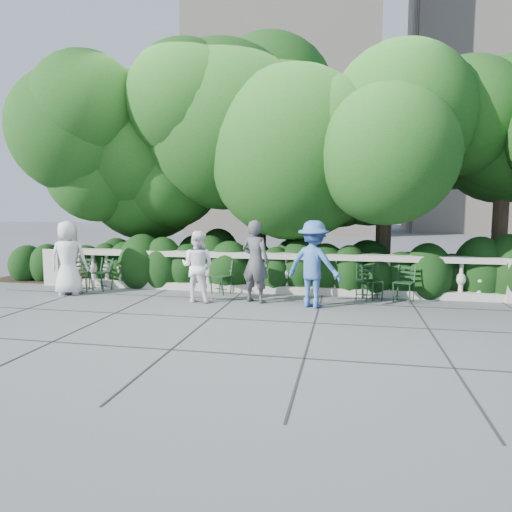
% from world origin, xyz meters
% --- Properties ---
extents(ground, '(90.00, 90.00, 0.00)m').
position_xyz_m(ground, '(0.00, 0.00, 0.00)').
color(ground, '#4A4D51').
rests_on(ground, ground).
extents(balustrade, '(12.00, 0.44, 1.00)m').
position_xyz_m(balustrade, '(0.00, 1.80, 0.49)').
color(balustrade, '#9E998E').
rests_on(balustrade, ground).
extents(shrub_hedge, '(15.00, 2.60, 1.70)m').
position_xyz_m(shrub_hedge, '(0.00, 3.00, 0.00)').
color(shrub_hedge, black).
rests_on(shrub_hedge, ground).
extents(tree_canopy, '(15.04, 6.52, 6.78)m').
position_xyz_m(tree_canopy, '(0.69, 3.19, 3.96)').
color(tree_canopy, '#3F3023').
rests_on(tree_canopy, ground).
extents(chair_a, '(0.60, 0.62, 0.84)m').
position_xyz_m(chair_a, '(-4.76, 1.10, 0.00)').
color(chair_a, black).
rests_on(chair_a, ground).
extents(chair_b, '(0.55, 0.58, 0.84)m').
position_xyz_m(chair_b, '(-4.12, 1.12, 0.00)').
color(chair_b, black).
rests_on(chair_b, ground).
extents(chair_c, '(0.59, 0.61, 0.84)m').
position_xyz_m(chair_c, '(-1.01, 1.26, 0.00)').
color(chair_c, black).
rests_on(chair_c, ground).
extents(chair_d, '(0.45, 0.49, 0.84)m').
position_xyz_m(chair_d, '(2.47, 1.21, 0.00)').
color(chair_d, black).
rests_on(chair_d, ground).
extents(chair_e, '(0.56, 0.59, 0.84)m').
position_xyz_m(chair_e, '(2.69, 1.22, 0.00)').
color(chair_e, black).
rests_on(chair_e, ground).
extents(chair_f, '(0.59, 0.61, 0.84)m').
position_xyz_m(chair_f, '(3.27, 1.13, 0.00)').
color(chair_f, black).
rests_on(chair_f, ground).
extents(chair_weathered, '(0.61, 0.63, 0.84)m').
position_xyz_m(chair_weathered, '(-4.35, 0.63, 0.00)').
color(chair_weathered, black).
rests_on(chair_weathered, ground).
extents(person_businessman, '(0.97, 0.73, 1.80)m').
position_xyz_m(person_businessman, '(-4.55, 0.58, 0.90)').
color(person_businessman, silver).
rests_on(person_businessman, ground).
extents(person_woman_grey, '(0.78, 0.64, 1.84)m').
position_xyz_m(person_woman_grey, '(0.07, 0.60, 0.92)').
color(person_woman_grey, '#3B3C3F').
rests_on(person_woman_grey, ground).
extents(person_casual_man, '(0.85, 0.70, 1.60)m').
position_xyz_m(person_casual_man, '(-1.23, 0.44, 0.80)').
color(person_casual_man, white).
rests_on(person_casual_man, ground).
extents(person_older_blue, '(1.36, 1.06, 1.85)m').
position_xyz_m(person_older_blue, '(1.37, 0.37, 0.92)').
color(person_older_blue, '#325798').
rests_on(person_older_blue, ground).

